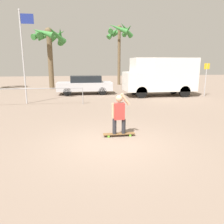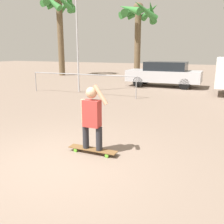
% 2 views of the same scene
% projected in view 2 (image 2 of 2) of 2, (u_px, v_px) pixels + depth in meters
% --- Properties ---
extents(ground_plane, '(80.00, 80.00, 0.00)m').
position_uv_depth(ground_plane, '(61.00, 163.00, 5.07)').
color(ground_plane, gray).
extents(skateboard, '(1.14, 0.23, 0.10)m').
position_uv_depth(skateboard, '(93.00, 150.00, 5.56)').
color(skateboard, brown).
rests_on(skateboard, ground_plane).
extents(person_skateboarder, '(0.64, 0.24, 1.45)m').
position_uv_depth(person_skateboarder, '(92.00, 115.00, 5.37)').
color(person_skateboarder, '#28282D').
rests_on(person_skateboarder, skateboard).
extents(parked_car_silver, '(4.57, 1.83, 1.56)m').
position_uv_depth(parked_car_silver, '(164.00, 74.00, 15.74)').
color(parked_car_silver, black).
rests_on(parked_car_silver, ground_plane).
extents(palm_tree_center_background, '(3.53, 3.50, 6.04)m').
position_uv_depth(palm_tree_center_background, '(139.00, 17.00, 20.00)').
color(palm_tree_center_background, brown).
rests_on(palm_tree_center_background, ground_plane).
extents(palm_tree_far_left, '(3.34, 3.31, 7.11)m').
position_uv_depth(palm_tree_far_left, '(60.00, 11.00, 21.89)').
color(palm_tree_far_left, brown).
rests_on(palm_tree_far_left, ground_plane).
extents(flagpole, '(0.86, 0.12, 5.73)m').
position_uv_depth(flagpole, '(78.00, 30.00, 13.14)').
color(flagpole, '#B7B7BC').
rests_on(flagpole, ground_plane).
extents(plaza_railing_segment, '(5.95, 0.05, 1.08)m').
position_uv_depth(plaza_railing_segment, '(81.00, 77.00, 12.75)').
color(plaza_railing_segment, '#99999E').
rests_on(plaza_railing_segment, ground_plane).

